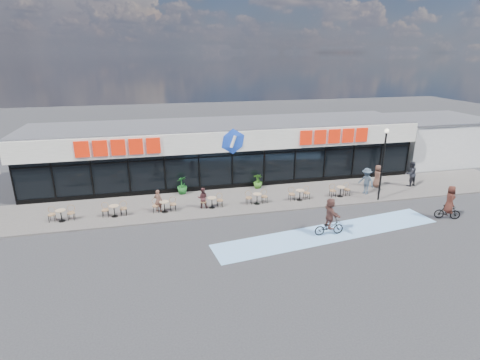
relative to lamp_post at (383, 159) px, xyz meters
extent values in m
plane|color=#28282B|center=(-9.50, -2.30, -3.10)|extent=(120.00, 120.00, 0.00)
cube|color=#5D5752|center=(-9.50, 2.20, -3.05)|extent=(44.00, 5.00, 0.10)
cube|color=#77ABE0|center=(-5.50, -3.80, -3.09)|extent=(14.17, 4.13, 0.01)
cube|color=black|center=(-9.50, 7.70, -1.60)|extent=(30.00, 6.00, 3.00)
cube|color=white|center=(-9.50, 7.55, 0.65)|extent=(30.60, 6.30, 1.50)
cube|color=#47474C|center=(-9.50, 7.70, 1.45)|extent=(30.60, 6.30, 0.10)
cube|color=navy|center=(-9.50, 4.66, -0.05)|extent=(30.60, 0.08, 0.18)
cube|color=black|center=(-9.50, 4.67, -0.45)|extent=(30.00, 0.06, 0.08)
cube|color=black|center=(-9.50, 4.68, -2.90)|extent=(30.00, 0.10, 0.40)
cube|color=red|center=(-17.50, 4.40, 0.70)|extent=(5.63, 0.18, 1.10)
cube|color=red|center=(-1.50, 4.40, 0.70)|extent=(5.63, 0.18, 1.10)
ellipsoid|color=blue|center=(-9.50, 4.40, 0.70)|extent=(1.90, 0.24, 1.90)
cylinder|color=black|center=(-24.50, 4.67, -1.60)|extent=(0.10, 0.10, 3.00)
cylinder|color=black|center=(-22.00, 4.67, -1.60)|extent=(0.10, 0.10, 3.00)
cylinder|color=black|center=(-19.50, 4.67, -1.60)|extent=(0.10, 0.10, 3.00)
cylinder|color=black|center=(-17.00, 4.67, -1.60)|extent=(0.10, 0.10, 3.00)
cylinder|color=black|center=(-14.50, 4.67, -1.60)|extent=(0.10, 0.10, 3.00)
cylinder|color=black|center=(-12.00, 4.67, -1.60)|extent=(0.10, 0.10, 3.00)
cylinder|color=black|center=(-9.50, 4.67, -1.60)|extent=(0.10, 0.10, 3.00)
cylinder|color=black|center=(-7.00, 4.67, -1.60)|extent=(0.10, 0.10, 3.00)
cylinder|color=black|center=(-4.50, 4.67, -1.60)|extent=(0.10, 0.10, 3.00)
cylinder|color=black|center=(-2.00, 4.67, -1.60)|extent=(0.10, 0.10, 3.00)
cylinder|color=black|center=(0.50, 4.67, -1.60)|extent=(0.10, 0.10, 3.00)
cylinder|color=black|center=(3.00, 4.67, -1.60)|extent=(0.10, 0.10, 3.00)
cylinder|color=black|center=(5.50, 4.67, -1.60)|extent=(0.10, 0.10, 3.00)
cube|color=silver|center=(11.00, 8.70, -1.10)|extent=(9.00, 7.00, 4.00)
cube|color=#47474C|center=(11.00, 8.70, 0.95)|extent=(9.20, 7.20, 0.12)
cylinder|color=black|center=(0.00, 0.00, -0.60)|extent=(0.12, 0.12, 4.79)
sphere|color=#FFF2CC|center=(0.00, 0.00, 1.89)|extent=(0.28, 0.28, 0.28)
cylinder|color=tan|center=(-20.94, 1.16, -2.28)|extent=(0.60, 0.60, 0.04)
cylinder|color=black|center=(-20.94, 1.16, -2.63)|extent=(0.06, 0.06, 0.70)
cylinder|color=black|center=(-20.94, 1.16, -2.99)|extent=(0.40, 0.40, 0.02)
cylinder|color=tan|center=(-17.84, 1.16, -2.28)|extent=(0.60, 0.60, 0.04)
cylinder|color=black|center=(-17.84, 1.16, -2.63)|extent=(0.06, 0.06, 0.70)
cylinder|color=black|center=(-17.84, 1.16, -2.99)|extent=(0.40, 0.40, 0.02)
cylinder|color=tan|center=(-14.74, 1.16, -2.28)|extent=(0.60, 0.60, 0.04)
cylinder|color=black|center=(-14.74, 1.16, -2.63)|extent=(0.06, 0.06, 0.70)
cylinder|color=black|center=(-14.74, 1.16, -2.99)|extent=(0.40, 0.40, 0.02)
cylinder|color=tan|center=(-11.63, 1.16, -2.28)|extent=(0.60, 0.60, 0.04)
cylinder|color=black|center=(-11.63, 1.16, -2.63)|extent=(0.06, 0.06, 0.70)
cylinder|color=black|center=(-11.63, 1.16, -2.99)|extent=(0.40, 0.40, 0.02)
cylinder|color=tan|center=(-8.53, 1.16, -2.28)|extent=(0.60, 0.60, 0.04)
cylinder|color=black|center=(-8.53, 1.16, -2.63)|extent=(0.06, 0.06, 0.70)
cylinder|color=black|center=(-8.53, 1.16, -2.99)|extent=(0.40, 0.40, 0.02)
cylinder|color=tan|center=(-5.42, 1.16, -2.28)|extent=(0.60, 0.60, 0.04)
cylinder|color=black|center=(-5.42, 1.16, -2.63)|extent=(0.06, 0.06, 0.70)
cylinder|color=black|center=(-5.42, 1.16, -2.99)|extent=(0.40, 0.40, 0.02)
cylinder|color=tan|center=(-2.32, 1.16, -2.28)|extent=(0.60, 0.60, 0.04)
cylinder|color=black|center=(-2.32, 1.16, -2.63)|extent=(0.06, 0.06, 0.70)
cylinder|color=black|center=(-2.32, 1.16, -2.99)|extent=(0.40, 0.40, 0.02)
imported|color=#1A5D20|center=(-13.34, 4.30, -2.34)|extent=(1.02, 1.02, 1.32)
imported|color=#2E611B|center=(-7.56, 4.33, -2.45)|extent=(0.73, 0.73, 1.09)
imported|color=#366A1E|center=(-7.66, 4.22, -2.46)|extent=(0.81, 0.81, 1.08)
imported|color=brown|center=(-15.10, 1.39, -2.25)|extent=(0.64, 0.55, 1.49)
imported|color=#4B2729|center=(-12.22, 1.34, -2.29)|extent=(0.78, 0.66, 1.41)
imported|color=#344351|center=(-0.27, 1.28, -2.03)|extent=(1.12, 1.43, 1.95)
imported|color=#4D3127|center=(1.38, 2.47, -2.14)|extent=(0.68, 0.92, 1.72)
imported|color=black|center=(4.01, 2.08, -2.02)|extent=(1.08, 0.92, 1.95)
imported|color=black|center=(-5.67, -3.96, -2.64)|extent=(1.74, 0.62, 0.91)
imported|color=brown|center=(-5.67, -3.96, -1.76)|extent=(0.54, 1.65, 1.77)
imported|color=black|center=(2.52, -3.64, -2.64)|extent=(1.59, 0.99, 0.93)
imported|color=#3F1D16|center=(2.52, -3.64, -1.78)|extent=(0.84, 1.00, 1.74)
camera|label=1|loc=(-14.98, -21.68, 6.80)|focal=28.00mm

